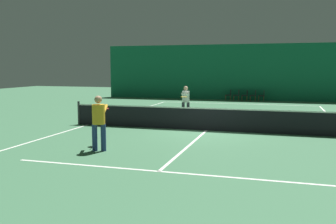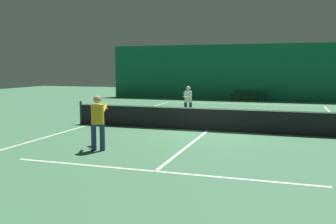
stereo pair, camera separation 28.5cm
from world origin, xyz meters
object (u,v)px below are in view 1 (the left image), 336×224
at_px(tennis_net, 207,118).
at_px(courtside_chair_1, 237,94).
at_px(player_far, 186,99).
at_px(courtside_chair_3, 254,95).
at_px(courtside_chair_4, 262,95).
at_px(courtside_chair_2, 246,95).
at_px(player_near, 99,119).
at_px(courtside_chair_0, 229,94).

height_order(tennis_net, courtside_chair_1, tennis_net).
bearing_deg(player_far, courtside_chair_3, 156.76).
bearing_deg(courtside_chair_1, courtside_chair_4, 90.00).
relative_size(courtside_chair_1, courtside_chair_3, 1.00).
bearing_deg(courtside_chair_2, player_near, -8.34).
xyz_separation_m(courtside_chair_3, courtside_chair_4, (0.64, 0.00, 0.00)).
xyz_separation_m(courtside_chair_0, courtside_chair_1, (0.64, 0.00, 0.00)).
bearing_deg(courtside_chair_1, courtside_chair_2, 90.00).
bearing_deg(courtside_chair_4, tennis_net, -6.20).
height_order(player_near, courtside_chair_1, player_near).
relative_size(courtside_chair_2, courtside_chair_3, 1.00).
relative_size(courtside_chair_0, courtside_chair_4, 1.00).
xyz_separation_m(player_near, courtside_chair_4, (4.13, 19.38, -0.53)).
relative_size(courtside_chair_3, courtside_chair_4, 1.00).
xyz_separation_m(tennis_net, player_far, (-1.81, 3.69, 0.45)).
height_order(courtside_chair_1, courtside_chair_4, same).
relative_size(courtside_chair_2, courtside_chair_4, 1.00).
xyz_separation_m(courtside_chair_0, courtside_chair_4, (2.57, 0.00, 0.00)).
relative_size(tennis_net, courtside_chair_2, 14.29).
bearing_deg(courtside_chair_4, courtside_chair_1, -90.00).
bearing_deg(tennis_net, courtside_chair_0, 93.80).
xyz_separation_m(courtside_chair_2, courtside_chair_3, (0.64, 0.00, 0.00)).
bearing_deg(player_far, courtside_chair_1, 163.21).
height_order(tennis_net, courtside_chair_2, tennis_net).
relative_size(tennis_net, courtside_chair_4, 14.29).
xyz_separation_m(courtside_chair_1, courtside_chair_2, (0.64, 0.00, 0.00)).
bearing_deg(courtside_chair_2, tennis_net, -1.21).
bearing_deg(player_near, player_far, -21.70).
height_order(courtside_chair_3, courtside_chair_4, same).
bearing_deg(player_near, courtside_chair_0, -21.38).
relative_size(courtside_chair_0, courtside_chair_2, 1.00).
distance_m(tennis_net, player_near, 5.34).
distance_m(player_near, courtside_chair_4, 19.83).
relative_size(player_near, player_far, 1.06).
distance_m(player_far, courtside_chair_2, 11.22).
height_order(player_far, courtside_chair_2, player_far).
bearing_deg(tennis_net, courtside_chair_4, 83.80).
height_order(player_far, courtside_chair_0, player_far).
bearing_deg(courtside_chair_2, courtside_chair_0, -90.00).
xyz_separation_m(player_far, courtside_chair_2, (2.12, 11.01, -0.47)).
distance_m(player_near, player_far, 8.41).
distance_m(player_near, courtside_chair_1, 19.51).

